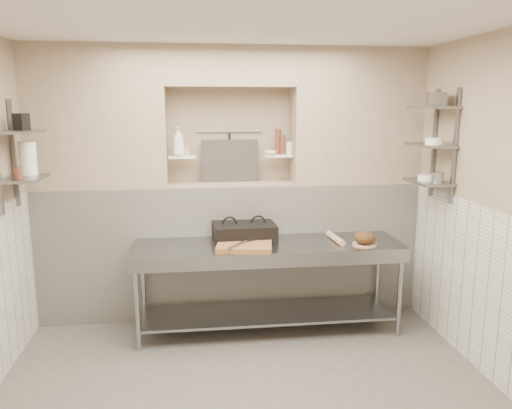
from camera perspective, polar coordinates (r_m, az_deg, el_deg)
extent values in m
cube|color=#58544E|center=(4.13, -0.67, -22.07)|extent=(4.00, 3.90, 0.10)
cube|color=silver|center=(3.51, -0.79, 21.64)|extent=(4.00, 3.90, 0.10)
cube|color=gray|center=(5.50, -3.07, 2.68)|extent=(4.00, 0.10, 2.80)
cube|color=gray|center=(1.69, 7.33, -17.73)|extent=(4.00, 0.10, 2.80)
cube|color=silver|center=(5.41, -2.80, -5.06)|extent=(4.00, 0.40, 1.40)
cube|color=gray|center=(5.26, -2.88, 2.39)|extent=(1.30, 0.40, 0.02)
cube|color=gray|center=(5.26, -17.69, 9.44)|extent=(1.35, 0.40, 1.40)
cube|color=gray|center=(5.46, 11.27, 9.79)|extent=(1.35, 0.40, 1.40)
cube|color=gray|center=(5.21, -3.01, 15.44)|extent=(1.30, 0.40, 0.40)
cube|color=silver|center=(4.44, 26.19, -9.95)|extent=(0.02, 3.90, 1.40)
cube|color=white|center=(5.21, -8.43, 5.42)|extent=(0.28, 0.16, 0.02)
cube|color=white|center=(5.28, 2.54, 5.61)|extent=(0.28, 0.16, 0.02)
cylinder|color=gray|center=(5.37, -3.07, 8.37)|extent=(0.70, 0.02, 0.02)
cylinder|color=black|center=(5.36, -3.04, 6.54)|extent=(0.02, 0.02, 0.30)
cube|color=#383330|center=(5.32, -2.98, 5.00)|extent=(0.60, 0.08, 0.45)
cube|color=slate|center=(4.96, -25.95, 5.29)|extent=(0.03, 0.03, 0.95)
cube|color=slate|center=(4.75, -24.96, 2.72)|extent=(0.30, 0.50, 0.02)
cube|color=slate|center=(4.71, -25.36, 7.53)|extent=(0.30, 0.50, 0.03)
cube|color=slate|center=(5.25, 19.69, 6.58)|extent=(0.03, 0.03, 1.05)
cube|color=slate|center=(4.90, 21.78, 6.15)|extent=(0.03, 0.03, 1.05)
cube|color=slate|center=(5.05, 19.07, 2.46)|extent=(0.30, 0.50, 0.02)
cube|color=slate|center=(5.02, 19.33, 6.41)|extent=(0.30, 0.50, 0.02)
cube|color=slate|center=(5.00, 19.59, 10.41)|extent=(0.30, 0.50, 0.03)
cube|color=gray|center=(4.87, 1.41, -4.70)|extent=(2.60, 0.70, 0.04)
cube|color=gray|center=(5.11, 1.38, -12.28)|extent=(2.45, 0.60, 0.03)
cube|color=gray|center=(4.57, 2.03, -6.55)|extent=(2.60, 0.02, 0.12)
cylinder|color=gray|center=(4.72, -13.41, -11.32)|extent=(0.04, 0.04, 0.86)
cylinder|color=gray|center=(5.26, -12.75, -8.91)|extent=(0.04, 0.04, 0.86)
cylinder|color=gray|center=(5.08, 16.08, -9.82)|extent=(0.04, 0.04, 0.86)
cylinder|color=gray|center=(5.58, 13.74, -7.77)|extent=(0.04, 0.04, 0.86)
cube|color=black|center=(4.99, -1.39, -3.39)|extent=(0.63, 0.48, 0.11)
cube|color=black|center=(4.97, -1.39, -2.47)|extent=(0.63, 0.48, 0.06)
cube|color=olive|center=(4.68, -1.35, -4.80)|extent=(0.56, 0.43, 0.05)
cube|color=gray|center=(4.76, -0.64, -4.21)|extent=(0.22, 0.14, 0.01)
cylinder|color=gray|center=(4.59, -2.34, -4.70)|extent=(0.18, 0.23, 0.02)
imported|color=white|center=(5.07, 1.39, -3.54)|extent=(0.27, 0.27, 0.05)
cylinder|color=tan|center=(5.00, 9.06, -3.83)|extent=(0.09, 0.39, 0.06)
cylinder|color=tan|center=(4.92, 12.29, -4.48)|extent=(0.23, 0.23, 0.01)
ellipsoid|color=#4C2D19|center=(4.90, 12.32, -3.71)|extent=(0.20, 0.20, 0.12)
imported|color=white|center=(5.15, -8.85, 7.14)|extent=(0.15, 0.15, 0.30)
cube|color=gray|center=(5.21, -8.02, 6.18)|extent=(0.07, 0.07, 0.11)
imported|color=white|center=(5.21, 1.67, 5.91)|extent=(0.14, 0.14, 0.04)
cylinder|color=#592D1E|center=(5.26, 3.05, 6.82)|extent=(0.05, 0.05, 0.20)
cylinder|color=#592D1E|center=(5.30, 2.56, 7.21)|extent=(0.07, 0.07, 0.27)
cylinder|color=white|center=(5.32, 3.77, 6.49)|extent=(0.08, 0.08, 0.13)
cylinder|color=white|center=(4.87, -24.62, 4.82)|extent=(0.15, 0.15, 0.29)
cylinder|color=#592D1E|center=(4.61, -25.54, 3.27)|extent=(0.07, 0.07, 0.11)
cube|color=black|center=(4.76, -25.24, 8.57)|extent=(0.13, 0.13, 0.14)
cylinder|color=white|center=(5.07, 18.98, 2.94)|extent=(0.18, 0.18, 0.05)
cylinder|color=gray|center=(4.89, 20.03, 2.89)|extent=(0.11, 0.11, 0.11)
cylinder|color=white|center=(4.95, 19.74, 6.84)|extent=(0.17, 0.17, 0.06)
cube|color=gray|center=(4.96, 19.91, 11.25)|extent=(0.21, 0.24, 0.12)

